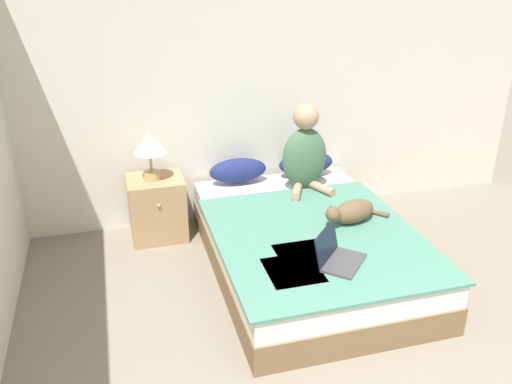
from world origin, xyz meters
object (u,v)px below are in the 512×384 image
Objects in this scene: laptop_open at (338,256)px; table_lamp at (150,147)px; person_sitting at (305,152)px; cat_tabby at (352,212)px; pillow_far at (306,163)px; bed at (307,247)px; nightstand at (157,208)px; pillow_near at (238,170)px.

table_lamp is at bearing 79.81° from laptop_open.
person_sitting reaches higher than cat_tabby.
person_sitting reaches higher than pillow_far.
laptop_open is at bearing -90.76° from bed.
nightstand is (-1.37, 0.92, -0.22)m from cat_tabby.
pillow_far is 0.36m from person_sitting.
person_sitting reaches higher than laptop_open.
person_sitting is 1.74× the size of laptop_open.
table_lamp is (-1.28, 0.19, 0.11)m from person_sitting.
person_sitting is (0.52, -0.27, 0.21)m from pillow_near.
table_lamp is (-1.07, 1.41, 0.38)m from laptop_open.
person_sitting is at bearing 32.96° from laptop_open.
laptop_open is at bearing -99.75° from person_sitting.
table_lamp is (-0.02, -0.01, 0.56)m from nightstand.
bed is 1.02m from pillow_far.
nightstand is at bearing -174.23° from pillow_near.
table_lamp reaches higher than bed.
cat_tabby is at bearing -13.15° from bed.
bed is 3.74× the size of cat_tabby.
table_lamp reaches higher than pillow_far.
pillow_far is at bearing 0.00° from pillow_near.
bed is 2.83× the size of person_sitting.
table_lamp reaches higher than nightstand.
laptop_open is (0.31, -1.50, -0.06)m from pillow_near.
pillow_near is 1.53m from laptop_open.
nightstand reaches higher than bed.
pillow_near is 1.18m from cat_tabby.
pillow_far reaches higher than cat_tabby.
person_sitting is at bearing -95.55° from cat_tabby.
bed is 4.09× the size of pillow_near.
pillow_near is 0.94× the size of nightstand.
table_lamp is (-1.40, -0.08, 0.32)m from pillow_far.
laptop_open is (-0.33, -1.50, -0.06)m from pillow_far.
pillow_far is 1.43m from table_lamp.
pillow_near is at bearing 6.36° from table_lamp.
pillow_near is at bearing 152.70° from person_sitting.
person_sitting is 1.35m from nightstand.
table_lamp reaches higher than laptop_open.
person_sitting is (0.20, 0.65, 0.53)m from bed.
nightstand is 1.37× the size of table_lamp.
nightstand is at bearing 141.25° from bed.
person_sitting is at bearing -113.51° from pillow_far.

